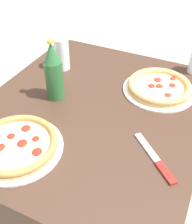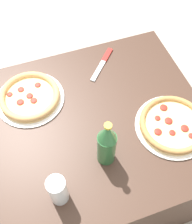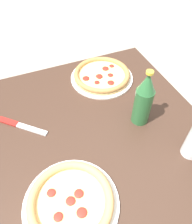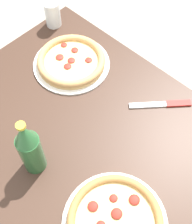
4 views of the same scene
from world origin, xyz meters
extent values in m
plane|color=#A89E8E|center=(0.00, 0.00, 0.00)|extent=(8.00, 8.00, 0.00)
cube|color=#3D281E|center=(0.00, 0.00, 0.39)|extent=(0.99, 0.86, 0.77)
cylinder|color=white|center=(0.22, -0.20, 0.78)|extent=(0.30, 0.30, 0.01)
cylinder|color=tan|center=(0.22, -0.20, 0.79)|extent=(0.27, 0.27, 0.01)
cylinder|color=#EACC7F|center=(0.22, -0.20, 0.79)|extent=(0.23, 0.23, 0.00)
torus|color=tan|center=(0.22, -0.20, 0.80)|extent=(0.27, 0.27, 0.03)
ellipsoid|color=maroon|center=(0.27, -0.18, 0.80)|extent=(0.03, 0.03, 0.01)
ellipsoid|color=maroon|center=(0.17, -0.25, 0.80)|extent=(0.03, 0.03, 0.01)
ellipsoid|color=maroon|center=(0.22, -0.20, 0.80)|extent=(0.03, 0.03, 0.01)
ellipsoid|color=maroon|center=(0.25, -0.25, 0.80)|extent=(0.03, 0.03, 0.01)
ellipsoid|color=maroon|center=(0.21, -0.17, 0.80)|extent=(0.03, 0.03, 0.01)
ellipsoid|color=maroon|center=(0.30, -0.24, 0.80)|extent=(0.03, 0.03, 0.01)
cylinder|color=silver|center=(-0.31, 0.13, 0.78)|extent=(0.31, 0.31, 0.01)
cylinder|color=#DBB775|center=(-0.31, 0.13, 0.79)|extent=(0.28, 0.28, 0.01)
cylinder|color=#EACC7F|center=(-0.31, 0.13, 0.79)|extent=(0.24, 0.24, 0.00)
torus|color=#AD7A42|center=(-0.31, 0.13, 0.80)|extent=(0.28, 0.28, 0.02)
ellipsoid|color=maroon|center=(-0.23, 0.15, 0.80)|extent=(0.03, 0.03, 0.01)
ellipsoid|color=maroon|center=(-0.30, 0.11, 0.80)|extent=(0.03, 0.03, 0.01)
ellipsoid|color=maroon|center=(-0.26, 0.09, 0.80)|extent=(0.03, 0.03, 0.01)
ellipsoid|color=maroon|center=(-0.31, 0.05, 0.80)|extent=(0.03, 0.03, 0.01)
cylinder|color=white|center=(0.45, -0.31, 0.83)|extent=(0.07, 0.07, 0.11)
cylinder|color=maroon|center=(0.45, -0.31, 0.81)|extent=(0.05, 0.05, 0.08)
cylinder|color=#286033|center=(0.00, 0.17, 0.85)|extent=(0.07, 0.07, 0.16)
cone|color=#286033|center=(0.00, 0.17, 0.97)|extent=(0.07, 0.07, 0.08)
cylinder|color=gold|center=(0.00, 0.17, 1.02)|extent=(0.03, 0.03, 0.01)
cube|color=maroon|center=(-0.20, -0.34, 0.77)|extent=(0.08, 0.08, 0.01)
cube|color=silver|center=(-0.12, -0.26, 0.77)|extent=(0.11, 0.12, 0.01)
camera|label=1|loc=(-0.78, -0.38, 1.46)|focal=45.00mm
camera|label=2|loc=(0.18, 0.58, 1.80)|focal=45.00mm
camera|label=3|loc=(0.48, -0.22, 1.48)|focal=35.00mm
camera|label=4|loc=(-0.42, 0.33, 1.72)|focal=50.00mm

